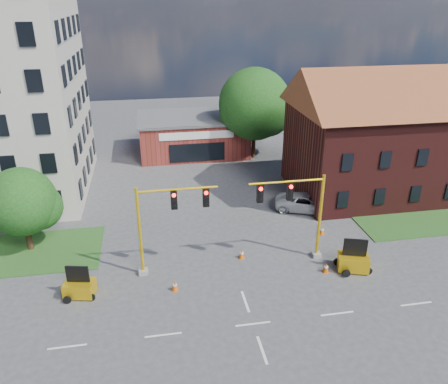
# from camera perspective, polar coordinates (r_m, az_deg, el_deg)

# --- Properties ---
(ground) EXTENTS (120.00, 120.00, 0.00)m
(ground) POSITION_cam_1_polar(r_m,az_deg,el_deg) (25.57, 3.82, -16.81)
(ground) COLOR #444447
(ground) RESTS_ON ground
(grass_verge_ne) EXTENTS (14.00, 4.00, 0.08)m
(grass_verge_ne) POSITION_cam_1_polar(r_m,az_deg,el_deg) (39.64, 26.71, -3.51)
(grass_verge_ne) COLOR #2A5620
(grass_verge_ne) RESTS_ON ground
(lane_markings) EXTENTS (60.00, 36.00, 0.01)m
(lane_markings) POSITION_cam_1_polar(r_m,az_deg,el_deg) (23.46, 5.66, -21.51)
(lane_markings) COLOR white
(lane_markings) RESTS_ON ground
(brick_shop) EXTENTS (12.40, 8.40, 4.30)m
(brick_shop) POSITION_cam_1_polar(r_m,az_deg,el_deg) (51.02, -4.08, 7.55)
(brick_shop) COLOR maroon
(brick_shop) RESTS_ON ground
(townhouse_row) EXTENTS (21.00, 11.00, 11.50)m
(townhouse_row) POSITION_cam_1_polar(r_m,az_deg,el_deg) (42.95, 22.90, 7.72)
(townhouse_row) COLOR #471715
(townhouse_row) RESTS_ON ground
(tree_large) EXTENTS (8.23, 7.84, 9.98)m
(tree_large) POSITION_cam_1_polar(r_m,az_deg,el_deg) (48.49, 4.46, 11.11)
(tree_large) COLOR #321D12
(tree_large) RESTS_ON ground
(tree_nw_front) EXTENTS (5.03, 4.79, 6.22)m
(tree_nw_front) POSITION_cam_1_polar(r_m,az_deg,el_deg) (33.22, -24.48, -1.33)
(tree_nw_front) COLOR #321D12
(tree_nw_front) RESTS_ON ground
(signal_mast_west) EXTENTS (5.30, 0.60, 6.20)m
(signal_mast_west) POSITION_cam_1_polar(r_m,az_deg,el_deg) (27.80, -7.67, -3.52)
(signal_mast_west) COLOR gray
(signal_mast_west) RESTS_ON ground
(signal_mast_east) EXTENTS (5.30, 0.60, 6.20)m
(signal_mast_east) POSITION_cam_1_polar(r_m,az_deg,el_deg) (29.31, 9.58, -2.12)
(signal_mast_east) COLOR gray
(signal_mast_east) RESTS_ON ground
(trailer_west) EXTENTS (1.99, 1.53, 2.02)m
(trailer_west) POSITION_cam_1_polar(r_m,az_deg,el_deg) (28.49, -18.34, -11.69)
(trailer_west) COLOR yellow
(trailer_west) RESTS_ON ground
(trailer_east) EXTENTS (2.28, 1.86, 2.24)m
(trailer_east) POSITION_cam_1_polar(r_m,az_deg,el_deg) (30.56, 16.52, -8.62)
(trailer_east) COLOR yellow
(trailer_east) RESTS_ON ground
(cone_a) EXTENTS (0.40, 0.40, 0.70)m
(cone_a) POSITION_cam_1_polar(r_m,az_deg,el_deg) (27.85, -6.43, -12.09)
(cone_a) COLOR #DD5C0B
(cone_a) RESTS_ON ground
(cone_b) EXTENTS (0.40, 0.40, 0.70)m
(cone_b) POSITION_cam_1_polar(r_m,az_deg,el_deg) (30.74, 2.33, -8.09)
(cone_b) COLOR #DD5C0B
(cone_b) RESTS_ON ground
(cone_c) EXTENTS (0.40, 0.40, 0.70)m
(cone_c) POSITION_cam_1_polar(r_m,az_deg,el_deg) (30.06, 13.18, -9.63)
(cone_c) COLOR #DD5C0B
(cone_c) RESTS_ON ground
(cone_d) EXTENTS (0.40, 0.40, 0.70)m
(cone_d) POSITION_cam_1_polar(r_m,az_deg,el_deg) (34.39, 12.66, -4.94)
(cone_d) COLOR #DD5C0B
(cone_d) RESTS_ON ground
(pickup_white) EXTENTS (5.75, 4.17, 1.45)m
(pickup_white) POSITION_cam_1_polar(r_m,az_deg,el_deg) (37.74, 10.69, -1.36)
(pickup_white) COLOR silver
(pickup_white) RESTS_ON ground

